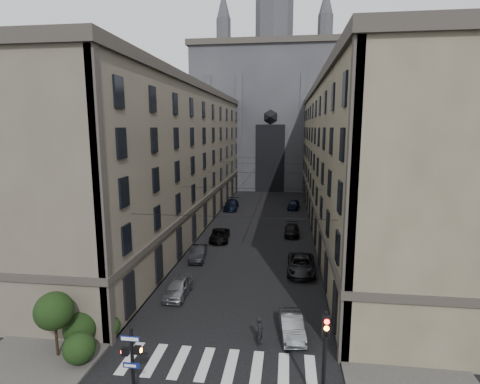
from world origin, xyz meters
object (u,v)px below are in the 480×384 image
at_px(car_left_near, 178,287).
at_px(car_right_far, 293,204).
at_px(traffic_light_right, 325,351).
at_px(car_left_far, 231,205).
at_px(car_right_near, 292,325).
at_px(pedestrian, 260,331).
at_px(car_left_midfar, 220,235).
at_px(car_right_midnear, 301,265).
at_px(pedestrian_signal_left, 132,360).
at_px(car_right_midfar, 292,230).
at_px(car_left_midnear, 198,253).
at_px(gothic_tower, 273,108).

height_order(car_left_near, car_right_far, car_right_far).
height_order(traffic_light_right, car_left_far, traffic_light_right).
relative_size(car_right_near, pedestrian, 2.13).
distance_m(car_left_midfar, car_right_midnear, 12.91).
relative_size(pedestrian_signal_left, traffic_light_right, 0.77).
height_order(traffic_light_right, car_right_midfar, traffic_light_right).
bearing_deg(car_left_near, car_left_midfar, 87.37).
relative_size(pedestrian_signal_left, car_left_midnear, 0.95).
bearing_deg(traffic_light_right, car_left_far, 104.09).
bearing_deg(car_right_midnear, car_right_near, -93.87).
bearing_deg(car_right_midfar, car_right_near, -89.54).
height_order(car_left_near, car_right_near, car_left_near).
xyz_separation_m(car_left_near, car_right_near, (9.03, -4.72, -0.05)).
distance_m(gothic_tower, car_right_near, 68.56).
height_order(car_left_near, car_left_midfar, car_left_near).
bearing_deg(car_left_far, car_left_midnear, -92.81).
xyz_separation_m(gothic_tower, car_right_midnear, (5.17, -55.33, -17.03)).
relative_size(car_left_near, car_right_near, 1.04).
distance_m(car_left_midnear, car_right_midnear, 10.63).
xyz_separation_m(pedestrian_signal_left, car_left_far, (-1.93, 44.42, -1.53)).
bearing_deg(traffic_light_right, pedestrian_signal_left, -177.36).
xyz_separation_m(car_left_midnear, car_right_near, (9.43, -13.11, -0.02)).
xyz_separation_m(car_left_near, car_left_midnear, (-0.40, 8.39, -0.03)).
bearing_deg(pedestrian, car_left_far, 17.98).
xyz_separation_m(pedestrian_signal_left, car_left_midfar, (-0.69, 27.01, -1.66)).
height_order(gothic_tower, car_right_midnear, gothic_tower).
bearing_deg(car_right_midnear, car_right_midfar, 94.80).
bearing_deg(car_left_midfar, car_left_midnear, -103.52).
bearing_deg(car_right_near, car_right_midfar, 82.47).
xyz_separation_m(traffic_light_right, car_left_midnear, (-10.83, 19.89, -2.59)).
bearing_deg(pedestrian_signal_left, pedestrian, 44.87).
xyz_separation_m(gothic_tower, car_right_midfar, (4.40, -43.04, -17.14)).
relative_size(gothic_tower, pedestrian, 30.29).
height_order(car_right_midfar, car_right_far, car_right_far).
distance_m(car_right_near, car_right_midfar, 23.22).
relative_size(traffic_light_right, car_left_near, 1.23).
bearing_deg(car_right_near, car_right_far, 82.09).
bearing_deg(car_right_midnear, car_left_midnear, 169.39).
height_order(gothic_tower, car_right_midfar, gothic_tower).
bearing_deg(pedestrian_signal_left, car_right_midnear, 64.40).
bearing_deg(gothic_tower, car_right_midnear, -84.66).
xyz_separation_m(car_left_midfar, pedestrian, (6.44, -21.28, 0.30)).
relative_size(car_left_far, car_right_far, 1.26).
bearing_deg(car_left_midnear, traffic_light_right, -67.98).
bearing_deg(pedestrian_signal_left, car_right_near, 43.03).
bearing_deg(car_right_midnear, car_right_far, 91.98).
relative_size(pedestrian_signal_left, car_left_far, 0.73).
bearing_deg(car_right_midnear, car_left_far, 113.20).
height_order(car_right_near, pedestrian, pedestrian).
bearing_deg(car_right_midnear, car_left_near, -146.92).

